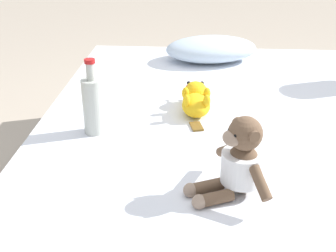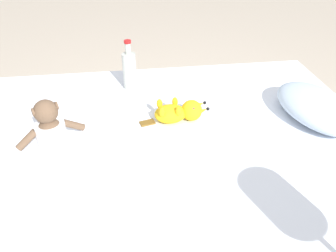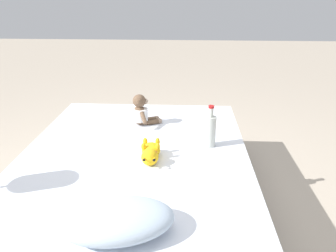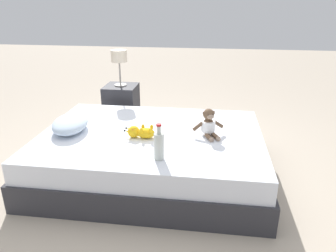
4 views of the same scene
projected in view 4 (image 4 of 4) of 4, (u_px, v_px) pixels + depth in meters
The scene contains 8 objects.
ground_plane at pixel (152, 175), 2.96m from camera, with size 16.00×16.00×0.00m, color #B7A893.
bed at pixel (152, 155), 2.88m from camera, with size 1.45×1.97×0.42m.
pillow at pixel (70, 124), 2.83m from camera, with size 0.53×0.39×0.13m.
plush_monkey at pixel (209, 125), 2.72m from camera, with size 0.25×0.27×0.24m.
plush_yellow_creature at pixel (141, 132), 2.69m from camera, with size 0.12×0.33×0.10m.
glass_bottle at pixel (159, 145), 2.31m from camera, with size 0.07×0.07×0.27m.
nightstand at pixel (122, 108), 3.90m from camera, with size 0.37×0.37×0.55m.
bedside_lamp at pixel (119, 58), 3.68m from camera, with size 0.18×0.18×0.42m.
Camera 4 is at (-2.54, -0.49, 1.52)m, focal length 34.32 mm.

